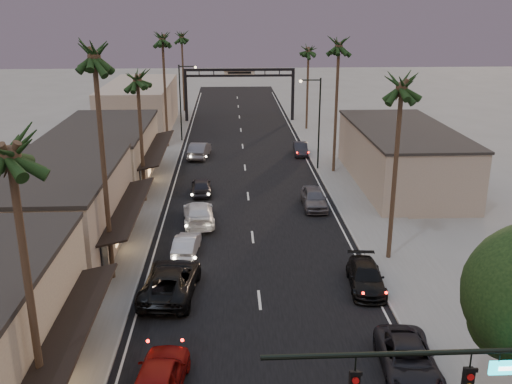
{
  "coord_description": "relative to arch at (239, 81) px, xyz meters",
  "views": [
    {
      "loc": [
        -1.55,
        -9.11,
        15.64
      ],
      "look_at": [
        0.37,
        30.58,
        2.5
      ],
      "focal_mm": 40.0,
      "sensor_mm": 36.0,
      "label": 1
    }
  ],
  "objects": [
    {
      "name": "building_right",
      "position": [
        14.0,
        -30.0,
        -3.03
      ],
      "size": [
        8.0,
        18.0,
        5.0
      ],
      "primitive_type": "cube",
      "color": "gray",
      "rests_on": "ground"
    },
    {
      "name": "storefront_far",
      "position": [
        -13.0,
        -28.0,
        -3.03
      ],
      "size": [
        8.0,
        16.0,
        5.0
      ],
      "primitive_type": "cube",
      "color": "tan",
      "rests_on": "ground"
    },
    {
      "name": "sidewalk_left",
      "position": [
        -9.5,
        -18.0,
        -5.47
      ],
      "size": [
        5.0,
        92.0,
        0.12
      ],
      "primitive_type": "cube",
      "color": "slate",
      "rests_on": "ground"
    },
    {
      "name": "curbside_grey",
      "position": [
        5.21,
        -36.07,
        -4.73
      ],
      "size": [
        1.97,
        4.73,
        1.6
      ],
      "primitive_type": "imported",
      "rotation": [
        0.0,
        0.0,
        -0.02
      ],
      "color": "#4D4C52",
      "rests_on": "ground"
    },
    {
      "name": "sidewalk_right",
      "position": [
        9.5,
        -18.0,
        -5.47
      ],
      "size": [
        5.0,
        92.0,
        0.12
      ],
      "primitive_type": "cube",
      "color": "slate",
      "rests_on": "ground"
    },
    {
      "name": "road",
      "position": [
        0.0,
        -25.0,
        -5.53
      ],
      "size": [
        14.0,
        120.0,
        0.02
      ],
      "primitive_type": "cube",
      "color": "black",
      "rests_on": "ground"
    },
    {
      "name": "palm_la",
      "position": [
        -8.6,
        -61.0,
        5.91
      ],
      "size": [
        3.2,
        3.2,
        13.2
      ],
      "color": "#38281C",
      "rests_on": "ground"
    },
    {
      "name": "palm_lc",
      "position": [
        -8.6,
        -34.0,
        4.94
      ],
      "size": [
        3.2,
        3.2,
        12.2
      ],
      "color": "#38281C",
      "rests_on": "ground"
    },
    {
      "name": "oncoming_pickup",
      "position": [
        -4.96,
        -50.09,
        -4.68
      ],
      "size": [
        3.41,
        6.39,
        1.71
      ],
      "primitive_type": "imported",
      "rotation": [
        0.0,
        0.0,
        3.05
      ],
      "color": "black",
      "rests_on": "ground"
    },
    {
      "name": "palm_far",
      "position": [
        -8.3,
        8.0,
        5.91
      ],
      "size": [
        3.2,
        3.2,
        13.2
      ],
      "color": "#38281C",
      "rests_on": "ground"
    },
    {
      "name": "curbside_far",
      "position": [
        6.2,
        -19.12,
        -4.87
      ],
      "size": [
        1.56,
        4.09,
        1.33
      ],
      "primitive_type": "imported",
      "rotation": [
        0.0,
        0.0,
        -0.04
      ],
      "color": "black",
      "rests_on": "ground"
    },
    {
      "name": "streetlight_right",
      "position": [
        6.92,
        -25.0,
        -0.2
      ],
      "size": [
        2.13,
        0.3,
        9.0
      ],
      "color": "black",
      "rests_on": "ground"
    },
    {
      "name": "curbside_black",
      "position": [
        6.2,
        -49.86,
        -4.85
      ],
      "size": [
        2.32,
        4.88,
        1.38
      ],
      "primitive_type": "imported",
      "rotation": [
        0.0,
        0.0,
        -0.08
      ],
      "color": "black",
      "rests_on": "ground"
    },
    {
      "name": "palm_ra",
      "position": [
        8.6,
        -46.0,
        5.91
      ],
      "size": [
        3.2,
        3.2,
        13.2
      ],
      "color": "#38281C",
      "rests_on": "ground"
    },
    {
      "name": "palm_ld",
      "position": [
        -8.6,
        -15.0,
        6.88
      ],
      "size": [
        3.2,
        3.2,
        14.2
      ],
      "color": "#38281C",
      "rests_on": "ground"
    },
    {
      "name": "curbside_near",
      "position": [
        6.2,
        -57.94,
        -4.82
      ],
      "size": [
        2.79,
        5.34,
        1.43
      ],
      "primitive_type": "imported",
      "rotation": [
        0.0,
        0.0,
        -0.08
      ],
      "color": "black",
      "rests_on": "ground"
    },
    {
      "name": "oncoming_red",
      "position": [
        -4.62,
        -58.87,
        -4.68
      ],
      "size": [
        2.56,
        5.22,
        1.71
      ],
      "primitive_type": "imported",
      "rotation": [
        0.0,
        0.0,
        3.03
      ],
      "color": "maroon",
      "rests_on": "ground"
    },
    {
      "name": "streetlight_left",
      "position": [
        -6.92,
        -12.0,
        -0.2
      ],
      "size": [
        2.13,
        0.3,
        9.0
      ],
      "color": "black",
      "rests_on": "ground"
    },
    {
      "name": "ground",
      "position": [
        0.0,
        -30.0,
        -5.53
      ],
      "size": [
        200.0,
        200.0,
        0.0
      ],
      "primitive_type": "plane",
      "color": "slate",
      "rests_on": "ground"
    },
    {
      "name": "arch",
      "position": [
        0.0,
        0.0,
        0.0
      ],
      "size": [
        15.2,
        0.4,
        7.27
      ],
      "color": "black",
      "rests_on": "ground"
    },
    {
      "name": "oncoming_silver",
      "position": [
        -4.44,
        -44.59,
        -4.87
      ],
      "size": [
        1.8,
        4.14,
        1.32
      ],
      "primitive_type": "imported",
      "rotation": [
        0.0,
        0.0,
        3.04
      ],
      "color": "#AEAEB3",
      "rests_on": "ground"
    },
    {
      "name": "oncoming_grey_far",
      "position": [
        -4.74,
        -19.8,
        -4.7
      ],
      "size": [
        2.39,
        5.24,
        1.66
      ],
      "primitive_type": "imported",
      "rotation": [
        0.0,
        0.0,
        3.01
      ],
      "color": "#535257",
      "rests_on": "ground"
    },
    {
      "name": "palm_rc",
      "position": [
        8.6,
        -6.0,
        4.94
      ],
      "size": [
        3.2,
        3.2,
        12.2
      ],
      "color": "#38281C",
      "rests_on": "ground"
    },
    {
      "name": "storefront_mid",
      "position": [
        -13.0,
        -44.0,
        -2.78
      ],
      "size": [
        8.0,
        14.0,
        5.5
      ],
      "primitive_type": "cube",
      "color": "gray",
      "rests_on": "ground"
    },
    {
      "name": "palm_rb",
      "position": [
        8.6,
        -26.0,
        6.88
      ],
      "size": [
        3.2,
        3.2,
        14.2
      ],
      "color": "#38281C",
      "rests_on": "ground"
    },
    {
      "name": "oncoming_dgrey",
      "position": [
        -4.01,
        -32.13,
        -4.83
      ],
      "size": [
        1.92,
        4.24,
        1.41
      ],
      "primitive_type": "imported",
      "rotation": [
        0.0,
        0.0,
        3.2
      ],
      "color": "black",
      "rests_on": "ground"
    },
    {
      "name": "storefront_dist",
      "position": [
        -13.0,
        -5.0,
        -2.53
      ],
      "size": [
        8.0,
        20.0,
        6.0
      ],
      "primitive_type": "cube",
      "color": "gray",
      "rests_on": "ground"
    },
    {
      "name": "oncoming_white",
      "position": [
        -3.91,
        -39.09,
        -4.74
      ],
      "size": [
        2.69,
        5.62,
        1.58
      ],
      "primitive_type": "imported",
      "rotation": [
        0.0,
        0.0,
        3.23
      ],
      "color": "silver",
      "rests_on": "ground"
    },
    {
      "name": "palm_lb",
      "position": [
        -8.6,
        -48.0,
        7.85
      ],
      "size": [
        3.2,
        3.2,
        15.2
      ],
      "color": "#38281C",
      "rests_on": "ground"
    }
  ]
}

